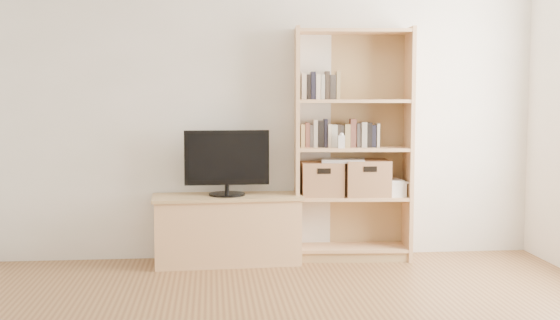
{
  "coord_description": "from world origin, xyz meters",
  "views": [
    {
      "loc": [
        -0.5,
        -3.38,
        1.37
      ],
      "look_at": [
        0.02,
        1.9,
        0.88
      ],
      "focal_mm": 45.0,
      "sensor_mm": 36.0,
      "label": 1
    }
  ],
  "objects": [
    {
      "name": "books_row_mid",
      "position": [
        0.67,
        2.35,
        1.06
      ],
      "size": [
        0.89,
        0.27,
        0.24
      ],
      "primitive_type": "cube",
      "rotation": [
        0.0,
        0.0,
        -0.11
      ],
      "color": "#A08757",
      "rests_on": "bookshelf"
    },
    {
      "name": "books_row_upper",
      "position": [
        0.46,
        2.37,
        1.43
      ],
      "size": [
        0.37,
        0.16,
        0.19
      ],
      "primitive_type": "cube",
      "rotation": [
        0.0,
        0.0,
        -0.06
      ],
      "color": "#A08757",
      "rests_on": "bookshelf"
    },
    {
      "name": "basket_left",
      "position": [
        0.41,
        2.34,
        0.67
      ],
      "size": [
        0.35,
        0.29,
        0.28
      ],
      "primitive_type": "cube",
      "rotation": [
        0.0,
        0.0,
        -0.04
      ],
      "color": "#996D45",
      "rests_on": "bookshelf"
    },
    {
      "name": "magazine_stack",
      "position": [
        1.0,
        2.3,
        0.59
      ],
      "size": [
        0.19,
        0.26,
        0.11
      ],
      "primitive_type": "cube",
      "rotation": [
        0.0,
        0.0,
        0.07
      ],
      "color": "silver",
      "rests_on": "bookshelf"
    },
    {
      "name": "tv_stand",
      "position": [
        -0.38,
        2.28,
        0.27
      ],
      "size": [
        1.18,
        0.49,
        0.53
      ],
      "primitive_type": "cube",
      "rotation": [
        0.0,
        0.0,
        0.05
      ],
      "color": "tan",
      "rests_on": "floor"
    },
    {
      "name": "basket_right",
      "position": [
        0.78,
        2.32,
        0.68
      ],
      "size": [
        0.37,
        0.31,
        0.3
      ],
      "primitive_type": "cube",
      "rotation": [
        0.0,
        0.0,
        -0.03
      ],
      "color": "#996D45",
      "rests_on": "bookshelf"
    },
    {
      "name": "laptop",
      "position": [
        0.59,
        2.33,
        0.83
      ],
      "size": [
        0.39,
        0.31,
        0.03
      ],
      "primitive_type": "cube",
      "rotation": [
        0.0,
        0.0,
        -0.19
      ],
      "color": "silver",
      "rests_on": "basket_left"
    },
    {
      "name": "television",
      "position": [
        -0.38,
        2.28,
        0.83
      ],
      "size": [
        0.68,
        0.07,
        0.54
      ],
      "primitive_type": "cube",
      "rotation": [
        0.0,
        0.0,
        0.02
      ],
      "color": "black",
      "rests_on": "tv_stand"
    },
    {
      "name": "baby_monitor",
      "position": [
        0.55,
        2.23,
        0.99
      ],
      "size": [
        0.06,
        0.04,
        0.1
      ],
      "primitive_type": "cube",
      "rotation": [
        0.0,
        0.0,
        -0.14
      ],
      "color": "white",
      "rests_on": "bookshelf"
    },
    {
      "name": "back_wall",
      "position": [
        0.0,
        2.5,
        1.3
      ],
      "size": [
        4.5,
        0.02,
        2.6
      ],
      "primitive_type": "cube",
      "color": "silver",
      "rests_on": "floor"
    },
    {
      "name": "bookshelf",
      "position": [
        0.67,
        2.33,
        0.96
      ],
      "size": [
        0.98,
        0.41,
        1.92
      ],
      "primitive_type": "cube",
      "rotation": [
        0.0,
        0.0,
        -0.07
      ],
      "color": "tan",
      "rests_on": "floor"
    }
  ]
}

